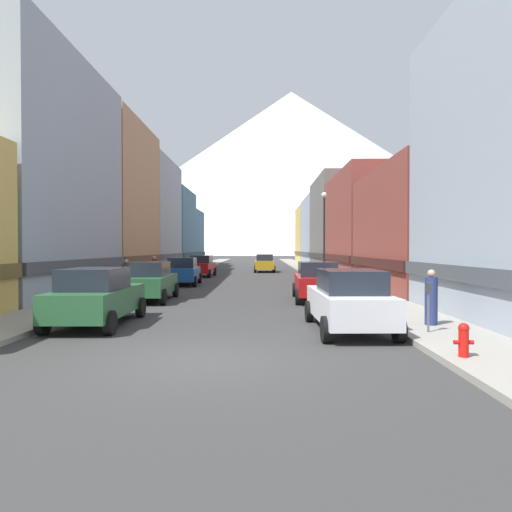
{
  "coord_description": "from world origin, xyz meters",
  "views": [
    {
      "loc": [
        1.29,
        -9.6,
        2.39
      ],
      "look_at": [
        0.82,
        28.92,
        1.72
      ],
      "focal_mm": 31.92,
      "sensor_mm": 36.0,
      "label": 1
    }
  ],
  "objects": [
    {
      "name": "ground_plane",
      "position": [
        0.0,
        0.0,
        0.0
      ],
      "size": [
        400.0,
        400.0,
        0.0
      ],
      "primitive_type": "plane",
      "color": "#343434"
    },
    {
      "name": "sidewalk_left",
      "position": [
        -6.25,
        35.0,
        0.07
      ],
      "size": [
        2.5,
        100.0,
        0.15
      ],
      "primitive_type": "cube",
      "color": "gray",
      "rests_on": "ground"
    },
    {
      "name": "sidewalk_right",
      "position": [
        6.25,
        35.0,
        0.07
      ],
      "size": [
        2.5,
        100.0,
        0.15
      ],
      "primitive_type": "cube",
      "color": "gray",
      "rests_on": "ground"
    },
    {
      "name": "storefront_left_1",
      "position": [
        -11.0,
        12.95,
        5.74
      ],
      "size": [
        7.29,
        11.93,
        11.85
      ],
      "color": "#99A5B2",
      "rests_on": "ground"
    },
    {
      "name": "storefront_left_2",
      "position": [
        -11.64,
        24.39,
        5.68
      ],
      "size": [
        8.57,
        10.42,
        11.72
      ],
      "color": "tan",
      "rests_on": "ground"
    },
    {
      "name": "storefront_left_3",
      "position": [
        -12.41,
        35.05,
        5.32
      ],
      "size": [
        10.12,
        10.68,
        10.99
      ],
      "color": "#99A5B2",
      "rests_on": "ground"
    },
    {
      "name": "storefront_left_4",
      "position": [
        -11.7,
        46.29,
        4.59
      ],
      "size": [
        8.69,
        10.75,
        9.51
      ],
      "color": "slate",
      "rests_on": "ground"
    },
    {
      "name": "storefront_left_5",
      "position": [
        -10.62,
        55.88,
        3.74
      ],
      "size": [
        6.54,
        8.4,
        7.76
      ],
      "color": "slate",
      "rests_on": "ground"
    },
    {
      "name": "storefront_right_1",
      "position": [
        10.92,
        15.61,
        3.25
      ],
      "size": [
        7.15,
        11.49,
        6.76
      ],
      "color": "brown",
      "rests_on": "ground"
    },
    {
      "name": "storefront_right_2",
      "position": [
        10.79,
        28.54,
        4.13
      ],
      "size": [
        6.88,
        13.27,
        8.56
      ],
      "color": "brown",
      "rests_on": "ground"
    },
    {
      "name": "storefront_right_3",
      "position": [
        10.82,
        42.34,
        4.98
      ],
      "size": [
        6.94,
        13.54,
        10.31
      ],
      "color": "#66605B",
      "rests_on": "ground"
    },
    {
      "name": "storefront_right_4",
      "position": [
        10.89,
        55.88,
        4.64
      ],
      "size": [
        7.07,
        13.28,
        9.61
      ],
      "color": "#99A5B2",
      "rests_on": "ground"
    },
    {
      "name": "storefront_right_5",
      "position": [
        10.89,
        68.79,
        4.55
      ],
      "size": [
        7.08,
        11.48,
        9.43
      ],
      "color": "#D8B259",
      "rests_on": "ground"
    },
    {
      "name": "car_left_0",
      "position": [
        -3.8,
        4.33,
        0.9
      ],
      "size": [
        2.1,
        4.42,
        1.78
      ],
      "color": "#265933",
      "rests_on": "ground"
    },
    {
      "name": "car_left_1",
      "position": [
        -3.8,
        10.91,
        0.9
      ],
      "size": [
        2.18,
        4.45,
        1.78
      ],
      "color": "#265933",
      "rests_on": "ground"
    },
    {
      "name": "car_left_2",
      "position": [
        -3.8,
        19.76,
        0.9
      ],
      "size": [
        2.22,
        4.47,
        1.78
      ],
      "color": "#19478C",
      "rests_on": "ground"
    },
    {
      "name": "car_left_3",
      "position": [
        -3.8,
        28.7,
        0.9
      ],
      "size": [
        2.19,
        4.46,
        1.78
      ],
      "color": "#9E1111",
      "rests_on": "ground"
    },
    {
      "name": "car_right_0",
      "position": [
        3.8,
        3.44,
        0.9
      ],
      "size": [
        2.16,
        4.44,
        1.78
      ],
      "color": "silver",
      "rests_on": "ground"
    },
    {
      "name": "car_right_1",
      "position": [
        3.8,
        11.04,
        0.9
      ],
      "size": [
        2.18,
        4.46,
        1.78
      ],
      "color": "#9E1111",
      "rests_on": "ground"
    },
    {
      "name": "car_driving_0",
      "position": [
        1.6,
        35.84,
        0.9
      ],
      "size": [
        2.06,
        4.4,
        1.78
      ],
      "color": "#B28419",
      "rests_on": "ground"
    },
    {
      "name": "fire_hydrant_near",
      "position": [
        5.45,
        -0.24,
        0.53
      ],
      "size": [
        0.4,
        0.22,
        0.7
      ],
      "color": "red",
      "rests_on": "sidewalk_right"
    },
    {
      "name": "parking_meter_near",
      "position": [
        5.75,
        2.56,
        1.01
      ],
      "size": [
        0.14,
        0.1,
        1.33
      ],
      "color": "#595960",
      "rests_on": "sidewalk_right"
    },
    {
      "name": "potted_plant_0",
      "position": [
        7.0,
        18.51,
        0.68
      ],
      "size": [
        0.52,
        0.52,
        0.92
      ],
      "color": "brown",
      "rests_on": "sidewalk_right"
    },
    {
      "name": "pedestrian_0",
      "position": [
        -6.25,
        15.63,
        0.9
      ],
      "size": [
        0.36,
        0.36,
        1.63
      ],
      "color": "brown",
      "rests_on": "sidewalk_left"
    },
    {
      "name": "pedestrian_1",
      "position": [
        6.25,
        3.71,
        0.89
      ],
      "size": [
        0.36,
        0.36,
        1.61
      ],
      "color": "navy",
      "rests_on": "sidewalk_right"
    },
    {
      "name": "pedestrian_2",
      "position": [
        -6.25,
        22.21,
        0.93
      ],
      "size": [
        0.36,
        0.36,
        1.69
      ],
      "color": "maroon",
      "rests_on": "sidewalk_left"
    },
    {
      "name": "streetlamp_right",
      "position": [
        5.35,
        19.92,
        3.99
      ],
      "size": [
        0.36,
        0.36,
        5.86
      ],
      "color": "black",
      "rests_on": "sidewalk_right"
    },
    {
      "name": "mountain_backdrop",
      "position": [
        18.87,
        260.0,
        47.25
      ],
      "size": [
        259.24,
        259.24,
        94.51
      ],
      "primitive_type": "cone",
      "color": "silver",
      "rests_on": "ground"
    }
  ]
}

